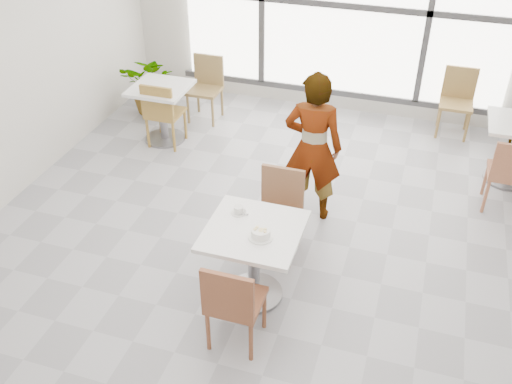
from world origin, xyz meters
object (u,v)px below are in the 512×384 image
(bg_chair_left_near, at_px, (162,111))
(plant_left, at_px, (151,84))
(main_table, at_px, (254,250))
(coffee_cup, at_px, (239,210))
(person, at_px, (313,148))
(bg_table_left, at_px, (162,106))
(bg_chair_right_near, at_px, (510,171))
(chair_near, at_px, (233,301))
(oatmeal_bowl, at_px, (261,233))
(chair_far, at_px, (279,206))
(bg_chair_right_far, at_px, (457,97))
(bg_chair_left_far, at_px, (206,83))

(bg_chair_left_near, xyz_separation_m, plant_left, (-0.58, 0.85, -0.07))
(main_table, relative_size, coffee_cup, 5.03)
(person, xyz_separation_m, bg_table_left, (-2.18, 1.01, -0.33))
(person, height_order, bg_chair_right_near, person)
(chair_near, distance_m, oatmeal_bowl, 0.60)
(bg_table_left, bearing_deg, oatmeal_bowl, -49.74)
(chair_far, xyz_separation_m, bg_chair_right_near, (2.13, 1.33, 0.00))
(oatmeal_bowl, bearing_deg, plant_left, 129.35)
(bg_chair_right_far, bearing_deg, bg_table_left, -158.78)
(bg_chair_left_near, bearing_deg, coffee_cup, 130.23)
(main_table, xyz_separation_m, bg_chair_left_near, (-1.92, 2.22, -0.02))
(bg_chair_left_far, height_order, plant_left, bg_chair_left_far)
(bg_table_left, relative_size, bg_chair_right_far, 0.86)
(person, bearing_deg, bg_chair_left_far, -47.17)
(coffee_cup, relative_size, bg_chair_left_near, 0.18)
(chair_far, bearing_deg, person, 76.18)
(oatmeal_bowl, height_order, bg_chair_right_far, bg_chair_right_far)
(plant_left, bearing_deg, bg_chair_right_near, -12.42)
(chair_far, bearing_deg, plant_left, 136.98)
(plant_left, bearing_deg, person, -32.42)
(bg_chair_left_near, relative_size, bg_chair_right_near, 1.00)
(chair_near, height_order, bg_table_left, chair_near)
(chair_near, bearing_deg, bg_chair_left_far, -65.42)
(coffee_cup, xyz_separation_m, person, (0.38, 1.19, 0.03))
(bg_chair_right_near, bearing_deg, main_table, 43.44)
(chair_far, bearing_deg, bg_chair_right_near, 32.00)
(chair_far, distance_m, bg_chair_right_far, 3.42)
(bg_chair_left_near, relative_size, bg_chair_left_far, 1.00)
(coffee_cup, height_order, bg_chair_right_far, bg_chair_right_far)
(main_table, xyz_separation_m, coffee_cup, (-0.19, 0.17, 0.26))
(chair_far, height_order, bg_chair_left_far, same)
(plant_left, bearing_deg, bg_table_left, -54.10)
(chair_near, distance_m, bg_chair_left_near, 3.43)
(person, xyz_separation_m, bg_chair_right_far, (1.39, 2.40, -0.31))
(plant_left, bearing_deg, chair_near, -55.55)
(oatmeal_bowl, relative_size, bg_chair_right_far, 0.24)
(chair_far, xyz_separation_m, bg_chair_left_near, (-1.95, 1.51, 0.00))
(coffee_cup, height_order, plant_left, plant_left)
(chair_near, distance_m, bg_table_left, 3.60)
(bg_chair_right_near, relative_size, plant_left, 1.01)
(main_table, relative_size, chair_far, 0.92)
(main_table, xyz_separation_m, bg_chair_right_far, (1.58, 3.76, -0.02))
(chair_near, bearing_deg, bg_chair_right_far, -109.63)
(coffee_cup, relative_size, bg_chair_left_far, 0.18)
(oatmeal_bowl, height_order, coffee_cup, oatmeal_bowl)
(bg_chair_left_near, xyz_separation_m, bg_chair_left_far, (0.22, 0.94, 0.00))
(person, height_order, bg_chair_left_far, person)
(chair_near, bearing_deg, coffee_cup, -74.64)
(coffee_cup, relative_size, bg_chair_right_far, 0.18)
(bg_chair_right_near, bearing_deg, bg_chair_left_far, -16.15)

